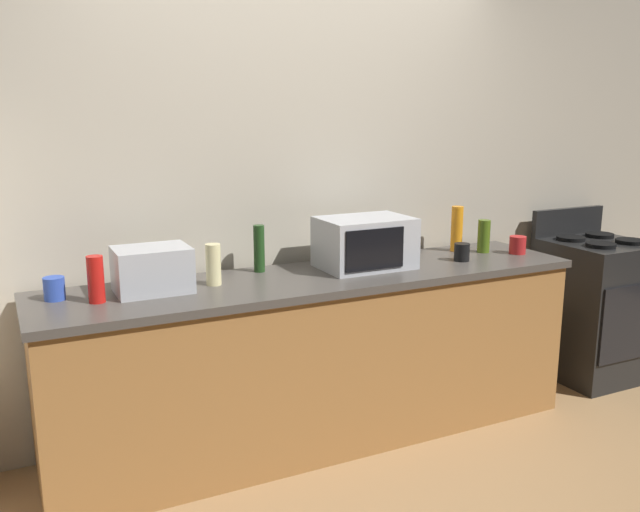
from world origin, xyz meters
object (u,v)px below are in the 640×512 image
stove_range (594,307)px  toaster_oven (152,270)px  bottle_olive_oil (484,236)px  mug_black (462,252)px  microwave (365,243)px  mug_blue (54,289)px  bottle_dish_soap (457,229)px  bottle_hand_soap (213,265)px  bottle_hot_sauce (96,279)px  bottle_wine (259,249)px  mug_red (518,245)px

stove_range → toaster_oven: size_ratio=3.18×
bottle_olive_oil → mug_black: size_ratio=1.97×
microwave → mug_black: size_ratio=4.87×
microwave → mug_blue: microwave is taller
bottle_dish_soap → toaster_oven: bearing=-176.3°
bottle_hand_soap → bottle_dish_soap: (1.54, 0.12, 0.03)m
stove_range → bottle_hot_sauce: 3.14m
bottle_hot_sauce → mug_black: (1.95, -0.04, -0.05)m
toaster_oven → bottle_olive_oil: toaster_oven is taller
bottle_hot_sauce → bottle_dish_soap: size_ratio=0.78×
toaster_oven → bottle_hot_sauce: size_ratio=1.63×
toaster_oven → bottle_wine: size_ratio=1.38×
toaster_oven → mug_red: 2.11m
stove_range → bottle_hand_soap: bottle_hand_soap is taller
toaster_oven → mug_red: toaster_oven is taller
mug_red → bottle_olive_oil: bearing=143.1°
toaster_oven → bottle_hot_sauce: (-0.26, -0.07, -0.00)m
toaster_oven → bottle_wine: bottle_wine is taller
bottle_olive_oil → mug_blue: size_ratio=1.87×
microwave → bottle_wine: bearing=163.5°
bottle_hot_sauce → mug_red: 2.37m
bottle_hand_soap → bottle_olive_oil: bottle_hand_soap is taller
stove_range → bottle_hand_soap: 2.60m
toaster_oven → mug_black: 1.70m
stove_range → microwave: size_ratio=2.25×
toaster_oven → mug_black: toaster_oven is taller
stove_range → toaster_oven: 2.89m
bottle_olive_oil → mug_black: bearing=-153.6°
bottle_hand_soap → mug_black: size_ratio=2.04×
toaster_oven → bottle_dish_soap: bearing=3.7°
toaster_oven → bottle_hand_soap: 0.29m
bottle_hand_soap → stove_range: bearing=-1.2°
bottle_dish_soap → mug_black: bearing=-120.8°
bottle_wine → mug_red: bottle_wine is taller
bottle_wine → bottle_dish_soap: size_ratio=0.92×
stove_range → bottle_olive_oil: bearing=175.1°
mug_blue → toaster_oven: bearing=-7.2°
bottle_hot_sauce → bottle_hand_soap: (0.55, 0.06, -0.00)m
bottle_hand_soap → bottle_olive_oil: (1.66, 0.02, -0.00)m
bottle_wine → mug_black: bearing=-13.2°
stove_range → microwave: (-1.71, 0.05, 0.57)m
bottle_hot_sauce → toaster_oven: bearing=15.3°
stove_range → bottle_wine: bearing=174.7°
mug_black → mug_red: mug_red is taller
bottle_wine → stove_range: bearing=-5.3°
stove_range → toaster_oven: bearing=178.8°
bottle_hand_soap → bottle_hot_sauce: bearing=-173.3°
bottle_hot_sauce → bottle_olive_oil: (2.21, 0.09, -0.01)m
bottle_hot_sauce → bottle_olive_oil: bearing=2.2°
bottle_hot_sauce → bottle_wine: bearing=14.5°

